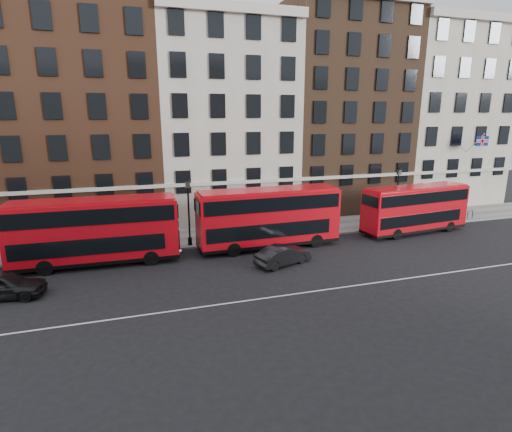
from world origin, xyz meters
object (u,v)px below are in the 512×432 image
object	(u,v)px
car_rear	(3,285)
bus_c	(268,217)
bus_b	(95,230)
bus_d	(415,208)
car_front	(283,255)
traffic_light	(464,196)

from	to	relation	value
car_rear	bus_c	bearing A→B (deg)	-67.43
bus_b	bus_d	distance (m)	26.01
bus_d	car_front	size ratio (longest dim) A/B	2.45
bus_d	traffic_light	distance (m)	7.49
bus_c	car_rear	xyz separation A→B (m)	(-17.23, -4.00, -1.73)
bus_d	car_front	bearing A→B (deg)	-170.25
bus_c	car_front	world-z (taller)	bus_c
bus_d	car_front	xyz separation A→B (m)	(-13.71, -3.82, -1.55)
car_rear	traffic_light	distance (m)	38.46
car_front	bus_c	bearing A→B (deg)	-22.30
bus_c	bus_d	bearing A→B (deg)	-1.10
traffic_light	car_rear	bearing A→B (deg)	-171.03
car_rear	car_front	size ratio (longest dim) A/B	1.08
bus_c	traffic_light	bearing A→B (deg)	4.41
bus_b	traffic_light	world-z (taller)	bus_b
bus_d	bus_b	bearing A→B (deg)	174.17
bus_c	car_rear	distance (m)	17.77
bus_c	traffic_light	xyz separation A→B (m)	(20.72, 2.00, -0.05)
bus_c	car_front	bearing A→B (deg)	-94.23
traffic_light	bus_b	bearing A→B (deg)	-176.57
car_rear	traffic_light	size ratio (longest dim) A/B	1.36
bus_b	bus_d	world-z (taller)	bus_b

